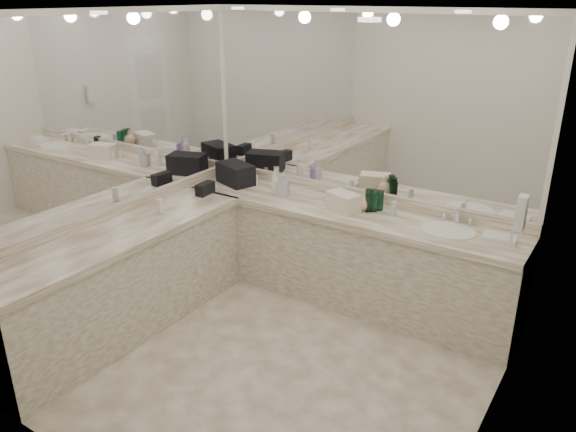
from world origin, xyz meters
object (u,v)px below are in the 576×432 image
Objects in this scene: cream_cosmetic_case at (343,201)px; soap_bottle_c at (365,199)px; wall_phone at (521,213)px; black_toiletry_bag at (236,173)px; soap_bottle_b at (283,185)px; soap_bottle_a at (275,180)px; sink at (448,231)px; hand_towel at (500,238)px.

cream_cosmetic_case is 0.19m from soap_bottle_c.
wall_phone reaches higher than soap_bottle_c.
soap_bottle_b is (0.61, -0.05, -0.00)m from black_toiletry_bag.
black_toiletry_bag reaches higher than soap_bottle_a.
black_toiletry_bag is at bearing -176.10° from soap_bottle_a.
wall_phone reaches higher than black_toiletry_bag.
hand_towel reaches higher than sink.
soap_bottle_c is at bearing 1.48° from black_toiletry_bag.
soap_bottle_a reaches higher than soap_bottle_c.
soap_bottle_c is (0.96, 0.01, -0.01)m from soap_bottle_a.
soap_bottle_b is (-2.21, 0.48, -0.34)m from wall_phone.
soap_bottle_a is (-2.35, 0.56, -0.34)m from wall_phone.
soap_bottle_a reaches higher than sink.
soap_bottle_a is 1.08× the size of soap_bottle_c.
hand_towel is at bearing 22.01° from cream_cosmetic_case.
wall_phone is at bearing -68.26° from hand_towel.
soap_bottle_c is at bearing 178.28° from hand_towel.
soap_bottle_a is at bearing 179.20° from hand_towel.
hand_towel is at bearing 0.03° from black_toiletry_bag.
hand_towel is at bearing 1.35° from soap_bottle_b.
cream_cosmetic_case reaches higher than sink.
hand_towel is (2.61, 0.00, -0.09)m from black_toiletry_bag.
cream_cosmetic_case is 0.66m from soap_bottle_b.
wall_phone is 1.14× the size of soap_bottle_b.
black_toiletry_bag is 1.27m from cream_cosmetic_case.
soap_bottle_b is (-2.00, -0.05, 0.08)m from hand_towel.
black_toiletry_bag reaches higher than cream_cosmetic_case.
wall_phone reaches higher than hand_towel.
soap_bottle_c is (0.82, 0.08, -0.01)m from soap_bottle_b.
sink is 0.80m from soap_bottle_c.
wall_phone reaches higher than cream_cosmetic_case.
cream_cosmetic_case is 1.38× the size of soap_bottle_b.
black_toiletry_bag reaches higher than hand_towel.
soap_bottle_a is (-1.75, 0.06, 0.11)m from sink.
soap_bottle_a is at bearing 151.97° from soap_bottle_b.
soap_bottle_c reaches higher than cream_cosmetic_case.
wall_phone is at bearing -22.01° from soap_bottle_c.
sink is 1.75m from soap_bottle_a.
hand_towel is (0.39, 0.03, 0.03)m from sink.
soap_bottle_a is at bearing -168.39° from cream_cosmetic_case.
sink is 0.91m from wall_phone.
cream_cosmetic_case is at bearing -3.23° from black_toiletry_bag.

